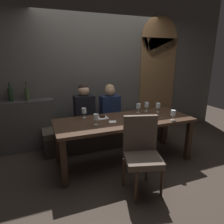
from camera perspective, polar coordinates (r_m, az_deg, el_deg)
ground at (r=3.47m, az=3.39°, el=-13.80°), size 9.00×9.00×0.00m
back_wall_tiled at (r=4.16m, az=-3.43°, el=12.86°), size 6.00×0.12×3.00m
arched_door at (r=4.70m, az=13.05°, el=11.17°), size 0.90×0.05×2.55m
back_counter at (r=3.98m, az=-24.12°, el=-3.72°), size 1.10×0.28×0.95m
dining_table at (r=3.19m, az=3.58°, el=-3.56°), size 2.20×0.84×0.74m
banquette_bench at (r=3.95m, az=-0.80°, el=-6.25°), size 2.50×0.44×0.45m
chair_near_side at (r=2.60m, az=8.53°, el=-10.63°), size 0.54×0.54×0.98m
diner_redhead at (r=3.65m, az=-8.03°, el=1.65°), size 0.36×0.24×0.80m
diner_bearded at (r=3.79m, az=-0.62°, el=2.02°), size 0.36×0.24×0.76m
wine_bottle_dark_red at (r=3.88m, az=-27.30°, el=4.54°), size 0.08×0.08×0.33m
wine_bottle_pale_label at (r=3.82m, az=-23.32°, el=4.86°), size 0.08×0.08×0.33m
wine_glass_far_right at (r=3.23m, az=-8.10°, el=0.34°), size 0.08×0.08×0.16m
wine_glass_end_right at (r=2.88m, az=-4.67°, el=-1.50°), size 0.08×0.08×0.16m
wine_glass_near_right at (r=3.53m, az=7.66°, el=1.59°), size 0.08×0.08×0.16m
wine_glass_end_left at (r=3.64m, az=13.19°, el=1.73°), size 0.08×0.08×0.16m
wine_glass_far_left at (r=3.22m, az=17.24°, el=-0.30°), size 0.08×0.08×0.16m
wine_glass_center_back at (r=3.65m, az=10.03°, el=2.02°), size 0.08×0.08×0.16m
espresso_cup at (r=2.98m, az=8.97°, el=-2.84°), size 0.12×0.12×0.06m
dessert_plate at (r=3.22m, az=-2.95°, el=-1.50°), size 0.19×0.19×0.05m
folded_napkin at (r=3.02m, az=0.20°, el=-2.87°), size 0.13×0.12×0.01m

